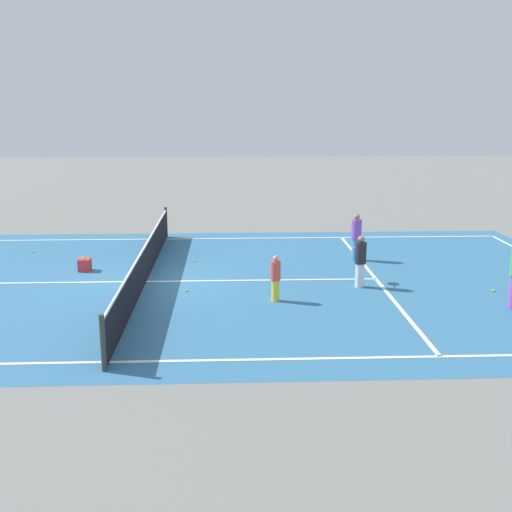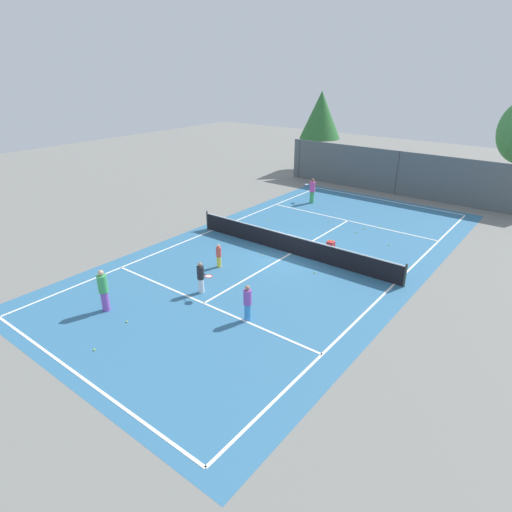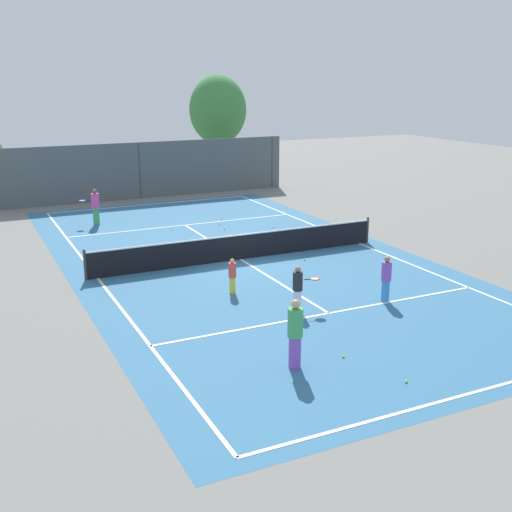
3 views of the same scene
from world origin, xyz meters
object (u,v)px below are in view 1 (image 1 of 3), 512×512
object	(u,v)px
player_2	(276,278)
tennis_ball_2	(187,291)
player_4	(356,237)
ball_crate	(85,265)
player_1	(360,260)
tennis_ball_7	(33,252)
tennis_ball_1	(493,290)
tennis_ball_9	(194,261)

from	to	relation	value
player_2	tennis_ball_2	bearing A→B (deg)	69.19
player_4	player_2	bearing A→B (deg)	145.16
ball_crate	tennis_ball_2	world-z (taller)	ball_crate
player_1	player_4	world-z (taller)	player_4
tennis_ball_7	tennis_ball_1	bearing A→B (deg)	-110.13
player_2	player_4	size ratio (longest dim) A/B	0.80
player_1	tennis_ball_2	size ratio (longest dim) A/B	21.20
tennis_ball_7	tennis_ball_9	bearing A→B (deg)	-104.94
ball_crate	tennis_ball_9	bearing A→B (deg)	-73.87
player_4	player_1	bearing A→B (deg)	170.95
player_1	tennis_ball_1	world-z (taller)	player_1
tennis_ball_1	player_4	bearing A→B (deg)	40.24
ball_crate	player_4	bearing A→B (deg)	-83.47
tennis_ball_9	player_4	bearing A→B (deg)	-89.71
player_1	tennis_ball_2	bearing A→B (deg)	93.41
player_2	tennis_ball_9	bearing A→B (deg)	29.17
tennis_ball_1	ball_crate	bearing A→B (deg)	77.10
tennis_ball_1	tennis_ball_9	size ratio (longest dim) A/B	1.00
player_2	tennis_ball_7	world-z (taller)	player_2
player_2	tennis_ball_7	bearing A→B (deg)	54.44
player_1	player_4	distance (m)	2.92
tennis_ball_7	tennis_ball_9	world-z (taller)	same
tennis_ball_2	player_2	bearing A→B (deg)	-110.81
tennis_ball_9	player_1	bearing A→B (deg)	-122.05
player_4	tennis_ball_7	world-z (taller)	player_4
player_2	tennis_ball_2	world-z (taller)	player_2
tennis_ball_2	tennis_ball_9	distance (m)	3.14
tennis_ball_2	tennis_ball_9	world-z (taller)	same
player_2	tennis_ball_1	size ratio (longest dim) A/B	17.71
player_4	tennis_ball_9	distance (m)	5.08
player_2	tennis_ball_7	distance (m)	9.35
ball_crate	tennis_ball_1	xyz separation A→B (m)	(-2.55, -11.13, -0.15)
tennis_ball_1	player_1	bearing A→B (deg)	80.07
tennis_ball_1	player_2	bearing A→B (deg)	95.35
tennis_ball_1	tennis_ball_7	xyz separation A→B (m)	(4.89, 13.34, 0.00)
tennis_ball_9	player_2	bearing A→B (deg)	-150.83
player_2	player_4	distance (m)	4.90
tennis_ball_1	tennis_ball_9	world-z (taller)	same
ball_crate	tennis_ball_1	bearing A→B (deg)	-102.90
player_4	ball_crate	distance (m)	8.25
ball_crate	tennis_ball_2	bearing A→B (deg)	-125.52
player_1	player_4	bearing A→B (deg)	-9.05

